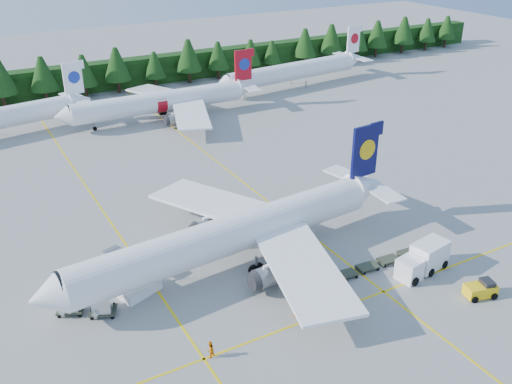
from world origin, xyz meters
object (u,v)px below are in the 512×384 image
airliner_red (156,103)px  airstairs (138,286)px  baggage_tug (481,289)px  service_truck (422,259)px  airliner_navy (223,238)px

airliner_red → airstairs: size_ratio=6.13×
airliner_red → baggage_tug: 68.34m
airliner_red → baggage_tug: (8.98, -67.70, -2.54)m
service_truck → airliner_red: bearing=86.4°
baggage_tug → airliner_navy: bearing=154.2°
airstairs → service_truck: 29.86m
airstairs → service_truck: size_ratio=0.92×
airliner_navy → baggage_tug: bearing=-45.9°
airliner_red → baggage_tug: size_ratio=11.30×
airliner_navy → airliner_red: bearing=72.3°
airliner_navy → airliner_red: airliner_navy is taller
airliner_red → airstairs: airliner_red is taller
service_truck → baggage_tug: bearing=-81.4°
airliner_red → airstairs: bearing=-112.4°
airstairs → baggage_tug: 34.43m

